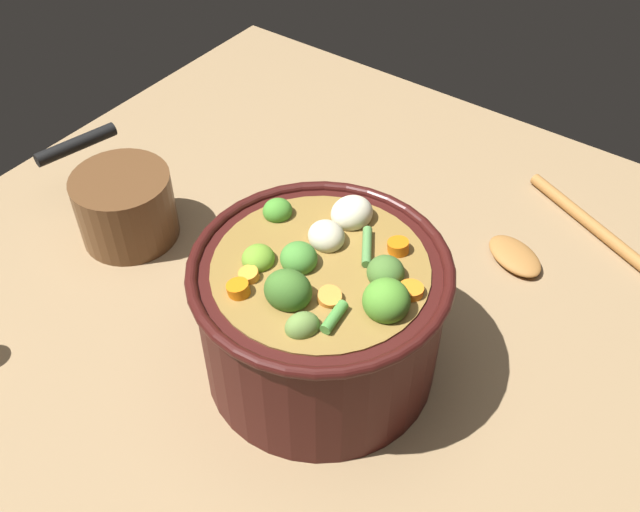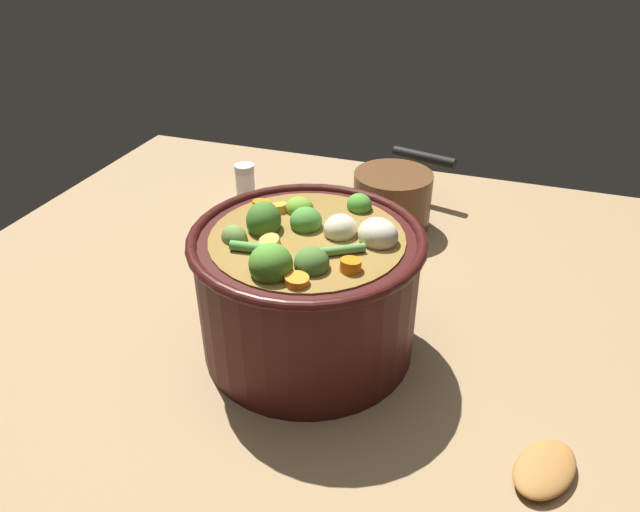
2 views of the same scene
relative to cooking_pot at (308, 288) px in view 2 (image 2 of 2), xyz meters
The scene contains 5 objects.
ground_plane 0.08m from the cooking_pot, behind, with size 1.10×1.10×0.00m, color #8C704C.
cooking_pot is the anchor object (origin of this frame).
wooden_spoon 0.34m from the cooking_pot, 68.33° to the left, with size 0.20×0.20×0.02m.
salt_shaker 0.39m from the cooking_pot, 144.22° to the right, with size 0.03×0.03×0.07m.
small_saucepan 0.32m from the cooking_pot, behind, with size 0.19×0.14×0.09m.
Camera 2 is at (0.49, 0.18, 0.45)m, focal length 32.76 mm.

